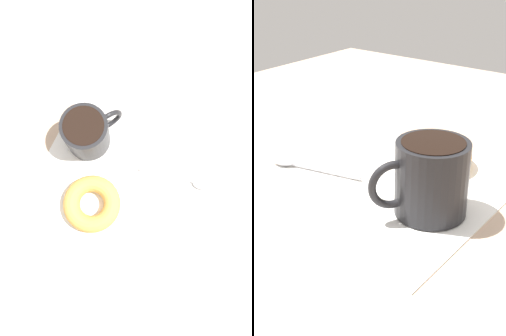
% 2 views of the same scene
% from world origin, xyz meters
% --- Properties ---
extents(ground_plane, '(1.20, 1.20, 0.02)m').
position_xyz_m(ground_plane, '(0.00, 0.00, -0.01)').
color(ground_plane, tan).
extents(napkin, '(0.30, 0.30, 0.00)m').
position_xyz_m(napkin, '(-0.01, 0.03, 0.00)').
color(napkin, white).
rests_on(napkin, ground_plane).
extents(coffee_cup, '(0.11, 0.09, 0.09)m').
position_xyz_m(coffee_cup, '(-0.03, -0.06, 0.05)').
color(coffee_cup, black).
rests_on(coffee_cup, napkin).
extents(donut, '(0.10, 0.10, 0.03)m').
position_xyz_m(donut, '(0.07, 0.00, 0.02)').
color(donut, gold).
rests_on(donut, napkin).
extents(spoon, '(0.04, 0.14, 0.01)m').
position_xyz_m(spoon, '(-0.04, 0.15, 0.01)').
color(spoon, silver).
rests_on(spoon, napkin).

